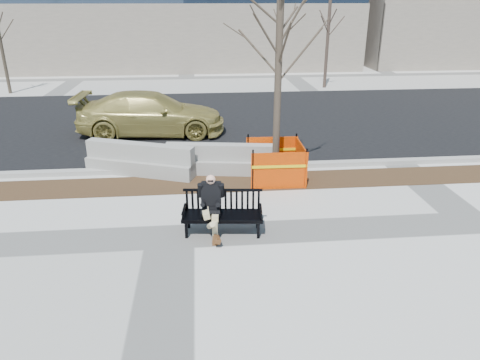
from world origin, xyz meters
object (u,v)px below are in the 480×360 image
object	(u,v)px
seated_man	(212,231)
sedan	(153,134)
bench	(223,233)
tree_fence	(275,179)
jersey_barrier_left	(142,174)
jersey_barrier_right	(219,173)

from	to	relation	value
seated_man	sedan	world-z (taller)	sedan
bench	tree_fence	distance (m)	3.06
bench	seated_man	world-z (taller)	seated_man
seated_man	jersey_barrier_left	world-z (taller)	seated_man
seated_man	jersey_barrier_right	size ratio (longest dim) A/B	0.42
tree_fence	sedan	bearing A→B (deg)	127.96
seated_man	tree_fence	distance (m)	3.11
bench	jersey_barrier_right	size ratio (longest dim) A/B	0.57
jersey_barrier_left	jersey_barrier_right	bearing A→B (deg)	17.30
tree_fence	jersey_barrier_left	distance (m)	3.53
seated_man	tree_fence	bearing A→B (deg)	62.38
seated_man	tree_fence	size ratio (longest dim) A/B	0.23
sedan	seated_man	bearing A→B (deg)	-163.04
jersey_barrier_left	jersey_barrier_right	size ratio (longest dim) A/B	1.05
tree_fence	seated_man	bearing A→B (deg)	-123.35
jersey_barrier_right	bench	bearing A→B (deg)	-83.34
sedan	jersey_barrier_right	world-z (taller)	sedan
bench	seated_man	size ratio (longest dim) A/B	1.37
bench	sedan	distance (m)	7.39
jersey_barrier_right	seated_man	bearing A→B (deg)	-87.22
bench	sedan	xyz separation A→B (m)	(-1.98, 7.12, 0.00)
bench	jersey_barrier_left	distance (m)	3.92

